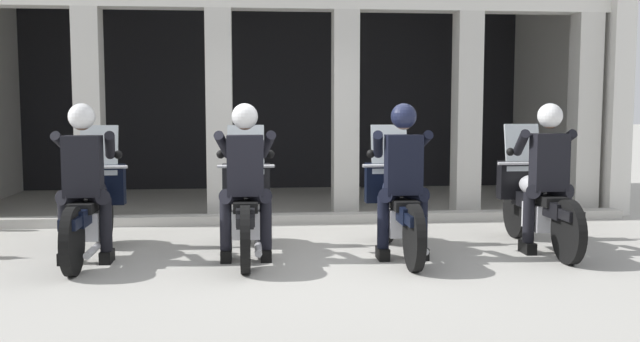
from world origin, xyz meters
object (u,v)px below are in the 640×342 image
object	(u,v)px
police_officer_far_left	(84,169)
police_officer_center_left	(245,168)
motorcycle_center_left	(246,208)
motorcycle_far_left	(92,209)
police_officer_far_right	(548,165)
motorcycle_center_right	(397,206)
police_officer_center_right	(403,167)
motorcycle_far_right	(536,202)

from	to	relation	value
police_officer_far_left	police_officer_center_left	bearing A→B (deg)	-6.07
motorcycle_center_left	motorcycle_far_left	bearing A→B (deg)	177.54
police_officer_center_left	police_officer_far_right	xyz separation A→B (m)	(3.17, 0.08, 0.00)
police_officer_far_left	motorcycle_center_right	size ratio (longest dim) A/B	0.78
motorcycle_far_left	police_officer_center_right	bearing A→B (deg)	-11.31
police_officer_center_left	motorcycle_center_right	xyz separation A→B (m)	(1.59, 0.22, -0.44)
police_officer_far_left	police_officer_far_right	bearing A→B (deg)	-3.70
motorcycle_center_left	police_officer_center_left	world-z (taller)	police_officer_center_left
police_officer_center_right	police_officer_center_left	bearing A→B (deg)	179.61
motorcycle_far_left	police_officer_far_right	distance (m)	4.78
police_officer_far_left	police_officer_center_left	world-z (taller)	same
motorcycle_far_left	police_officer_far_right	size ratio (longest dim) A/B	1.29
police_officer_center_right	police_officer_far_right	distance (m)	1.59
motorcycle_center_right	police_officer_far_left	bearing A→B (deg)	-175.12
police_officer_far_right	police_officer_far_left	bearing A→B (deg)	177.84
motorcycle_far_right	police_officer_far_left	bearing A→B (deg)	-178.74
motorcycle_center_right	motorcycle_far_right	xyz separation A→B (m)	(1.58, 0.15, 0.00)
police_officer_center_right	motorcycle_far_right	bearing A→B (deg)	17.21
motorcycle_far_left	police_officer_far_right	world-z (taller)	police_officer_far_right
police_officer_far_left	motorcycle_center_right	xyz separation A→B (m)	(3.17, 0.16, -0.44)
police_officer_far_right	police_officer_center_left	bearing A→B (deg)	179.03
motorcycle_far_left	police_officer_far_right	xyz separation A→B (m)	(4.75, -0.26, 0.44)
police_officer_center_right	police_officer_far_right	xyz separation A→B (m)	(1.58, 0.15, 0.00)
motorcycle_far_right	motorcycle_far_left	bearing A→B (deg)	177.84
motorcycle_far_left	police_officer_center_right	xyz separation A→B (m)	(3.17, -0.40, 0.44)
motorcycle_far_left	motorcycle_center_left	world-z (taller)	same
motorcycle_far_left	motorcycle_far_right	bearing A→B (deg)	-3.70
police_officer_far_left	motorcycle_center_left	distance (m)	1.66
motorcycle_far_left	police_officer_center_left	bearing A→B (deg)	-16.15
police_officer_far_left	police_officer_center_left	size ratio (longest dim) A/B	1.00
motorcycle_far_left	police_officer_far_left	bearing A→B (deg)	-94.29
motorcycle_far_left	police_officer_center_left	world-z (taller)	police_officer_center_left
motorcycle_far_left	motorcycle_center_right	size ratio (longest dim) A/B	1.00
motorcycle_center_left	motorcycle_center_right	size ratio (longest dim) A/B	1.00
motorcycle_far_left	police_officer_far_right	bearing A→B (deg)	-7.11
police_officer_center_left	police_officer_far_right	world-z (taller)	same
police_officer_far_left	motorcycle_center_right	bearing A→B (deg)	-1.10
police_officer_center_left	motorcycle_center_right	bearing A→B (deg)	7.44
police_officer_far_left	police_officer_far_right	distance (m)	4.75
police_officer_far_left	police_officer_center_right	bearing A→B (deg)	-6.22
motorcycle_center_left	motorcycle_far_right	distance (m)	3.17
motorcycle_center_right	police_officer_far_right	world-z (taller)	police_officer_far_right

